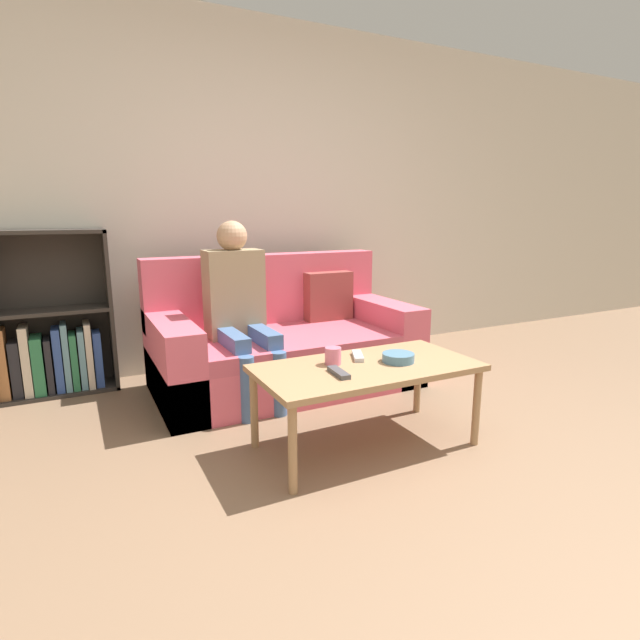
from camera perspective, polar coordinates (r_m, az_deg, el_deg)
The scene contains 10 objects.
ground_plane at distance 2.14m, azimuth 14.21°, elevation -21.83°, with size 22.00×22.00×0.00m, color #84664C.
wall_back at distance 3.98m, azimuth -9.41°, elevation 13.75°, with size 12.00×0.06×2.60m.
couch at distance 3.47m, azimuth -4.19°, elevation -2.87°, with size 1.73×0.92×0.89m.
bookshelf at distance 3.72m, azimuth -28.36°, elevation -1.49°, with size 0.73×0.28×1.08m.
coffee_table at distance 2.53m, azimuth 5.36°, elevation -6.02°, with size 1.11×0.57×0.44m.
person_adult at distance 3.19m, azimuth -9.33°, elevation 2.16°, with size 0.36×0.64×1.13m.
cup_near at distance 2.51m, azimuth 1.49°, elevation -4.12°, with size 0.08×0.08×0.09m.
tv_remote_0 at distance 2.36m, azimuth 2.14°, elevation -6.02°, with size 0.06×0.17×0.02m.
tv_remote_1 at distance 2.63m, azimuth 4.34°, elevation -4.11°, with size 0.12×0.17×0.02m.
snack_bowl at distance 2.58m, azimuth 8.93°, elevation -4.26°, with size 0.16×0.16×0.05m.
Camera 1 is at (-1.21, -1.31, 1.18)m, focal length 28.00 mm.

